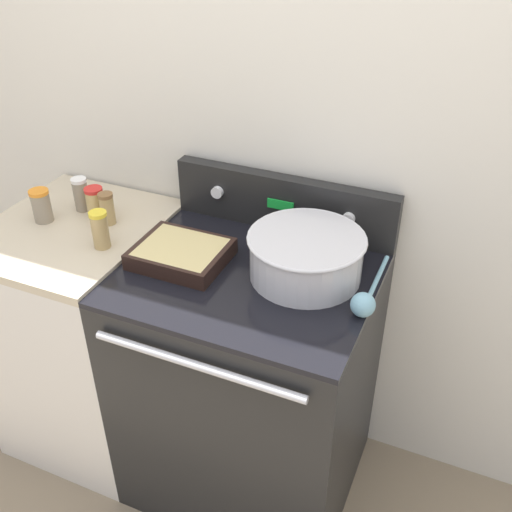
{
  "coord_description": "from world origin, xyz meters",
  "views": [
    {
      "loc": [
        0.61,
        -1.02,
        1.95
      ],
      "look_at": [
        0.02,
        0.33,
        0.98
      ],
      "focal_mm": 42.0,
      "sensor_mm": 36.0,
      "label": 1
    }
  ],
  "objects": [
    {
      "name": "kitchen_wall",
      "position": [
        0.0,
        0.67,
        1.25
      ],
      "size": [
        8.0,
        0.05,
        2.5
      ],
      "color": "silver",
      "rests_on": "ground_plane"
    },
    {
      "name": "stove_range",
      "position": [
        0.0,
        0.32,
        0.46
      ],
      "size": [
        0.76,
        0.67,
        0.92
      ],
      "color": "black",
      "rests_on": "ground_plane"
    },
    {
      "name": "control_panel",
      "position": [
        0.0,
        0.61,
        1.01
      ],
      "size": [
        0.76,
        0.07,
        0.19
      ],
      "color": "black",
      "rests_on": "stove_range"
    },
    {
      "name": "side_counter",
      "position": [
        -0.65,
        0.32,
        0.46
      ],
      "size": [
        0.55,
        0.64,
        0.93
      ],
      "color": "silver",
      "rests_on": "ground_plane"
    },
    {
      "name": "mixing_bowl",
      "position": [
        0.16,
        0.38,
        1.0
      ],
      "size": [
        0.35,
        0.35,
        0.14
      ],
      "color": "silver",
      "rests_on": "stove_range"
    },
    {
      "name": "casserole_dish",
      "position": [
        -0.22,
        0.3,
        0.95
      ],
      "size": [
        0.28,
        0.23,
        0.05
      ],
      "color": "black",
      "rests_on": "stove_range"
    },
    {
      "name": "ladle",
      "position": [
        0.36,
        0.29,
        0.95
      ],
      "size": [
        0.07,
        0.33,
        0.07
      ],
      "color": "#7AB2C6",
      "rests_on": "stove_range"
    },
    {
      "name": "spice_jar_yellow_cap",
      "position": [
        -0.48,
        0.26,
        0.99
      ],
      "size": [
        0.06,
        0.06,
        0.12
      ],
      "color": "tan",
      "rests_on": "side_counter"
    },
    {
      "name": "spice_jar_brown_cap",
      "position": [
        -0.54,
        0.39,
        0.99
      ],
      "size": [
        0.05,
        0.05,
        0.11
      ],
      "color": "tan",
      "rests_on": "side_counter"
    },
    {
      "name": "spice_jar_red_cap",
      "position": [
        -0.61,
        0.41,
        0.98
      ],
      "size": [
        0.06,
        0.06,
        0.11
      ],
      "color": "tan",
      "rests_on": "side_counter"
    },
    {
      "name": "spice_jar_white_cap",
      "position": [
        -0.68,
        0.43,
        0.99
      ],
      "size": [
        0.05,
        0.05,
        0.12
      ],
      "color": "gray",
      "rests_on": "side_counter"
    },
    {
      "name": "spice_jar_orange_cap",
      "position": [
        -0.76,
        0.32,
        0.99
      ],
      "size": [
        0.07,
        0.07,
        0.11
      ],
      "color": "gray",
      "rests_on": "side_counter"
    }
  ]
}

